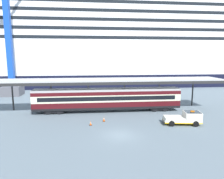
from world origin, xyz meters
name	(u,v)px	position (x,y,z in m)	size (l,w,h in m)	color
ground_plane	(120,135)	(0.00, 0.00, 0.00)	(400.00, 400.00, 0.00)	slate
cruise_ship	(141,44)	(14.75, 49.42, 14.38)	(148.57, 24.93, 41.03)	black
platform_canopy	(107,81)	(-0.61, 11.66, 5.50)	(41.12, 5.04, 5.78)	#B9B9B9
train_carriage	(108,99)	(-0.61, 11.23, 2.32)	(25.70, 2.81, 4.11)	black
service_truck	(186,118)	(9.99, 3.09, 0.99)	(5.43, 2.81, 2.02)	silver
traffic_cone_near	(91,123)	(-3.65, 4.00, 0.31)	(0.36, 0.36, 0.63)	black
traffic_cone_mid	(104,119)	(-1.65, 5.56, 0.35)	(0.36, 0.36, 0.71)	black
dockside_crane	(12,27)	(-22.44, 28.79, 16.78)	(16.19, 4.40, 55.81)	#595960
quay_bollard	(188,120)	(10.62, 3.60, 0.52)	(0.48, 0.48, 0.96)	black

